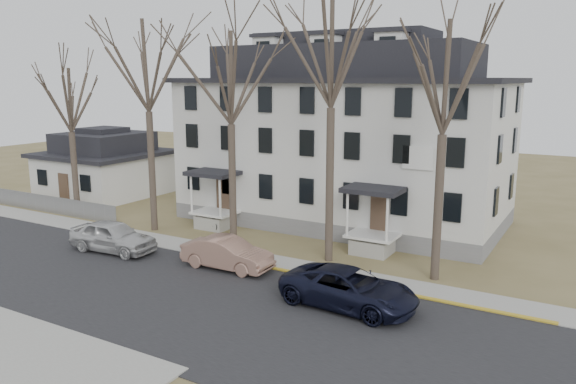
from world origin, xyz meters
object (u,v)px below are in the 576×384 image
Objects in this scene: small_house at (105,167)px; car_navy at (349,289)px; tree_center at (332,38)px; tree_bungalow at (69,96)px; car_silver at (113,237)px; car_tan at (227,254)px; tree_far_left at (146,59)px; tree_mid_left at (230,71)px; tree_mid_right at (446,69)px; boarding_house at (343,139)px; bicycle_left at (210,222)px.

car_navy is at bearing -23.13° from small_house.
small_house is at bearing 164.92° from tree_center.
tree_bungalow reaches higher than small_house.
car_tan is at bearing -87.14° from car_silver.
tree_bungalow reaches higher than car_silver.
tree_far_left reaches higher than tree_bungalow.
small_house is at bearing 122.84° from tree_bungalow.
tree_far_left is 6.05m from tree_mid_left.
small_house is 0.68× the size of tree_mid_right.
tree_center reaches higher than tree_bungalow.
tree_bungalow is at bearing 180.00° from tree_far_left.
tree_mid_left is at bearing -110.20° from boarding_house.
tree_far_left is at bearing 75.78° from car_navy.
tree_far_left is 13.20m from car_tan.
tree_mid_left is 2.24× the size of car_navy.
tree_mid_right is 2.74× the size of car_tan.
car_tan is (8.28, -3.72, -9.58)m from tree_far_left.
car_navy is 3.08× the size of bicycle_left.
tree_bungalow is at bearing -152.99° from boarding_house.
tree_bungalow is 5.83× the size of bicycle_left.
boarding_house is at bearing -16.77° from bicycle_left.
small_house reaches higher than car_silver.
tree_center is (23.00, -6.20, 8.84)m from small_house.
tree_center is (3.00, -8.15, 5.71)m from boarding_house.
car_silver is at bearing -156.96° from tree_center.
tree_far_left is 12.02m from tree_center.
small_house is 30.08m from tree_mid_right.
car_navy is at bearing -64.23° from boarding_house.
car_navy reaches higher than car_tan.
small_house is 0.59× the size of tree_center.
tree_mid_right is 17.21m from bicycle_left.
car_navy is at bearing -92.53° from bicycle_left.
car_tan is 7.60m from bicycle_left.
boarding_house is at bearing 110.20° from tree_center.
tree_far_left is at bearing -29.39° from small_house.
boarding_house is at bearing -4.74° from car_tan.
tree_mid_right is (8.50, -8.15, 4.22)m from boarding_house.
tree_mid_left is 13.08m from tree_bungalow.
tree_center is (6.00, 0.00, 1.48)m from tree_mid_left.
bicycle_left is (-2.99, 1.74, -9.12)m from tree_mid_left.
tree_far_left reaches higher than tree_mid_right.
tree_center is at bearing -15.08° from small_house.
tree_center is at bearing 0.00° from tree_bungalow.
tree_far_left is at bearing -137.82° from boarding_house.
car_navy is at bearing -18.26° from tree_far_left.
tree_mid_left is at bearing -93.90° from bicycle_left.
tree_far_left is 1.27× the size of tree_bungalow.
tree_mid_right reaches higher than car_navy.
tree_mid_right is 6.90× the size of bicycle_left.
boarding_house is at bearing 42.18° from tree_far_left.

